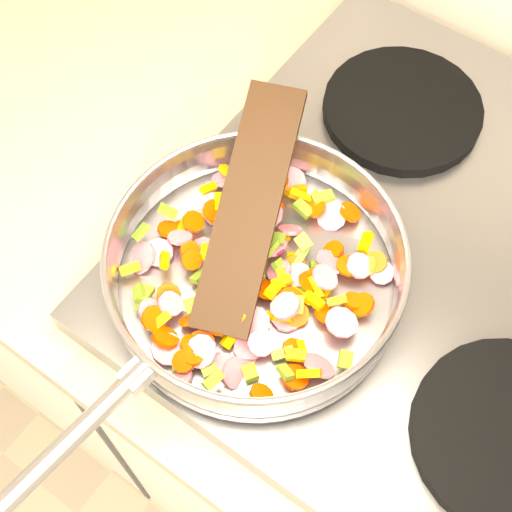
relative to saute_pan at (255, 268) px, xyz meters
The scene contains 7 objects.
cooktop 0.22m from the saute_pan, 46.90° to the left, with size 0.60×0.60×0.04m, color #939399.
grate_fl 0.04m from the saute_pan, 71.78° to the left, with size 0.19×0.19×0.02m, color black.
grate_fr 0.29m from the saute_pan, ahead, with size 0.19×0.19×0.02m, color black.
grate_bl 0.30m from the saute_pan, 89.05° to the left, with size 0.19×0.19×0.02m, color black.
saute_pan is the anchor object (origin of this frame).
vegetable_heap 0.02m from the saute_pan, ahead, with size 0.26×0.28×0.05m.
wooden_spatula 0.06m from the saute_pan, 130.90° to the left, with size 0.26×0.06×0.01m, color black.
Camera 1 is at (-0.65, 1.25, 1.61)m, focal length 50.00 mm.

